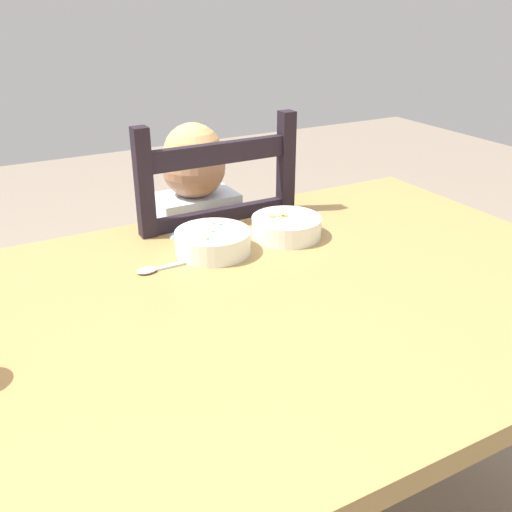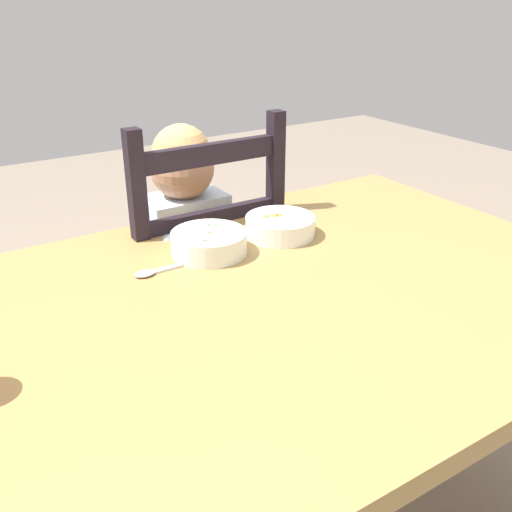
{
  "view_description": "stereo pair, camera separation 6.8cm",
  "coord_description": "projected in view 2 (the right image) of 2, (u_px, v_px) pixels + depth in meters",
  "views": [
    {
      "loc": [
        -0.43,
        -0.85,
        1.27
      ],
      "look_at": [
        0.07,
        0.07,
        0.78
      ],
      "focal_mm": 40.63,
      "sensor_mm": 36.0,
      "label": 1
    },
    {
      "loc": [
        -0.49,
        -0.81,
        1.27
      ],
      "look_at": [
        0.07,
        0.07,
        0.78
      ],
      "focal_mm": 40.63,
      "sensor_mm": 36.0,
      "label": 2
    }
  ],
  "objects": [
    {
      "name": "dining_table",
      "position": [
        243.0,
        342.0,
        1.12
      ],
      "size": [
        1.57,
        0.96,
        0.73
      ],
      "color": "olive",
      "rests_on": "ground"
    },
    {
      "name": "dining_chair",
      "position": [
        193.0,
        295.0,
        1.67
      ],
      "size": [
        0.42,
        0.42,
        0.99
      ],
      "color": "black",
      "rests_on": "ground"
    },
    {
      "name": "child_figure",
      "position": [
        191.0,
        243.0,
        1.6
      ],
      "size": [
        0.32,
        0.31,
        0.95
      ],
      "color": "silver",
      "rests_on": "ground"
    },
    {
      "name": "bowl_of_peas",
      "position": [
        209.0,
        242.0,
        1.27
      ],
      "size": [
        0.17,
        0.17,
        0.05
      ],
      "color": "white",
      "rests_on": "dining_table"
    },
    {
      "name": "bowl_of_carrots",
      "position": [
        280.0,
        226.0,
        1.37
      ],
      "size": [
        0.16,
        0.16,
        0.05
      ],
      "color": "white",
      "rests_on": "dining_table"
    },
    {
      "name": "spoon",
      "position": [
        154.0,
        271.0,
        1.19
      ],
      "size": [
        0.14,
        0.03,
        0.01
      ],
      "color": "silver",
      "rests_on": "dining_table"
    }
  ]
}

